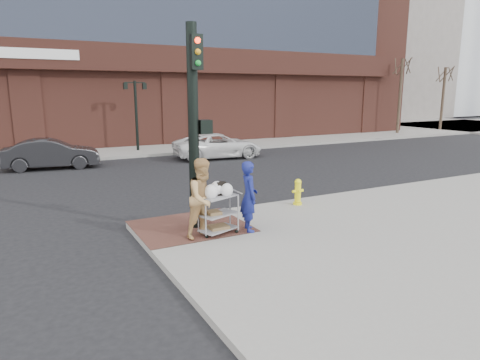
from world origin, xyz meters
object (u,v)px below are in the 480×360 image
woman_blue (249,196)px  pedestrian_tan (204,198)px  sedan_dark (51,154)px  utility_cart (218,211)px  traffic_signal_pole (195,122)px  minivan_white (218,146)px  fire_hydrant (298,191)px  lamp_post (136,108)px

woman_blue → pedestrian_tan: bearing=100.3°
sedan_dark → utility_cart: utility_cart is taller
traffic_signal_pole → sedan_dark: traffic_signal_pole is taller
traffic_signal_pole → pedestrian_tan: traffic_signal_pole is taller
minivan_white → fire_hydrant: (-2.22, -10.52, -0.11)m
lamp_post → fire_hydrant: bearing=-85.7°
traffic_signal_pole → utility_cart: (0.28, -0.71, -2.10)m
fire_hydrant → utility_cart: bearing=-158.0°
woman_blue → pedestrian_tan: size_ratio=0.92×
traffic_signal_pole → minivan_white: size_ratio=1.04×
traffic_signal_pole → utility_cart: size_ratio=3.91×
utility_cart → fire_hydrant: bearing=22.0°
traffic_signal_pole → sedan_dark: 12.25m
lamp_post → utility_cart: size_ratio=3.13×
sedan_dark → minivan_white: size_ratio=0.88×
pedestrian_tan → fire_hydrant: size_ratio=2.36×
lamp_post → sedan_dark: lamp_post is taller
sedan_dark → minivan_white: 8.31m
pedestrian_tan → fire_hydrant: (3.70, 1.40, -0.54)m
woman_blue → sedan_dark: woman_blue is taller
traffic_signal_pole → fire_hydrant: (3.58, 0.62, -2.27)m
lamp_post → woman_blue: lamp_post is taller
lamp_post → utility_cart: lamp_post is taller
lamp_post → minivan_white: bearing=-50.8°
woman_blue → pedestrian_tan: (-1.16, 0.08, 0.07)m
pedestrian_tan → traffic_signal_pole: bearing=66.5°
sedan_dark → utility_cart: bearing=-160.1°
minivan_white → fire_hydrant: size_ratio=5.98×
traffic_signal_pole → pedestrian_tan: (-0.11, -0.78, -1.73)m
pedestrian_tan → fire_hydrant: 3.99m
pedestrian_tan → woman_blue: bearing=-19.4°
woman_blue → sedan_dark: 13.15m
lamp_post → minivan_white: lamp_post is taller
lamp_post → traffic_signal_pole: 15.43m
woman_blue → lamp_post: bearing=9.4°
traffic_signal_pole → pedestrian_tan: size_ratio=2.63×
lamp_post → pedestrian_tan: bearing=-99.2°
woman_blue → minivan_white: size_ratio=0.36×
pedestrian_tan → sedan_dark: pedestrian_tan is taller
minivan_white → lamp_post: bearing=43.7°
traffic_signal_pole → woman_blue: size_ratio=2.85×
utility_cart → traffic_signal_pole: bearing=111.5°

